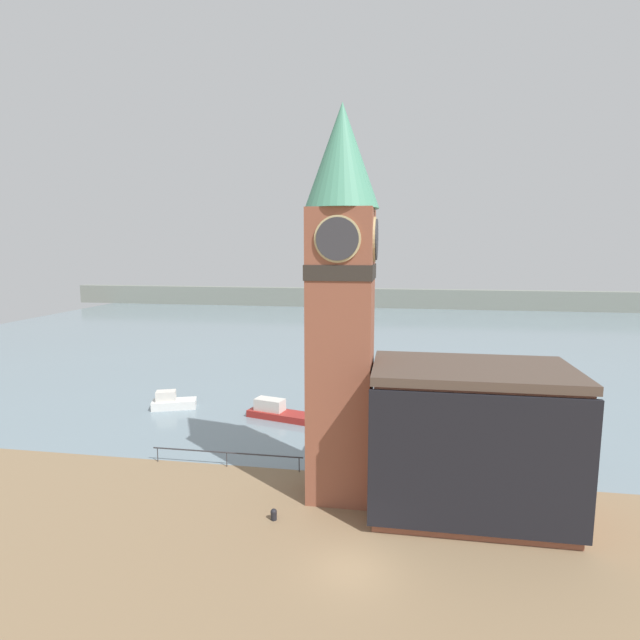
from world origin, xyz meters
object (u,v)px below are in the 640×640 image
at_px(boat_far, 172,402).
at_px(clock_tower, 341,296).
at_px(boat_near, 277,411).
at_px(mooring_bollard_near, 274,514).
at_px(pier_building, 470,440).

bearing_deg(boat_far, clock_tower, -57.46).
xyz_separation_m(boat_near, mooring_bollard_near, (4.17, -17.15, -0.26)).
xyz_separation_m(clock_tower, pier_building, (7.76, -0.90, -8.28)).
distance_m(boat_far, mooring_bollard_near, 23.55).
relative_size(clock_tower, mooring_bollard_near, 35.75).
bearing_deg(mooring_bollard_near, boat_near, 103.66).
height_order(pier_building, mooring_bollard_near, pier_building).
relative_size(pier_building, mooring_bollard_near, 17.20).
distance_m(clock_tower, boat_far, 26.30).
bearing_deg(pier_building, clock_tower, 173.38).
height_order(pier_building, boat_far, pier_building).
height_order(boat_near, mooring_bollard_near, boat_near).
relative_size(clock_tower, boat_far, 5.26).
bearing_deg(mooring_bollard_near, boat_far, 129.49).
height_order(clock_tower, boat_far, clock_tower).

